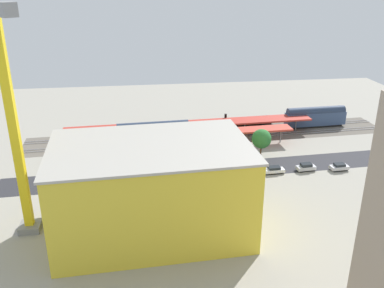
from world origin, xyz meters
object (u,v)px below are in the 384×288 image
Objects in this scene: freight_coach_far at (153,132)px; tower_crane at (4,104)px; box_truck_0 at (161,180)px; platform_canopy_far at (191,124)px; parked_car_0 at (339,167)px; parked_car_5 at (171,176)px; parked_car_3 at (244,172)px; street_tree_1 at (109,148)px; parked_car_2 at (274,170)px; street_tree_0 at (219,144)px; parked_car_1 at (306,167)px; traffic_light at (166,146)px; parked_car_4 at (207,175)px; street_tree_2 at (219,137)px; street_tree_3 at (262,139)px; platform_canopy_near at (199,133)px; construction_building at (152,190)px; passenger_coach at (315,116)px; locomotive at (248,124)px.

tower_crane is (24.77, 37.43, 19.62)m from freight_coach_far.
box_truck_0 is (-25.11, -11.29, -20.98)m from tower_crane.
tower_crane is at bearing 48.24° from platform_canopy_far.
freight_coach_far reaches higher than parked_car_0.
box_truck_0 is at bearing 51.95° from parked_car_5.
parked_car_3 is (-8.56, 24.85, -3.21)m from platform_canopy_far.
tower_crane reaches higher than street_tree_1.
parked_car_2 is 0.72× the size of street_tree_0.
parked_car_1 is 0.97× the size of parked_car_3.
traffic_light is (16.64, -8.18, 3.77)m from parked_car_3.
platform_canopy_far is 15.23× the size of parked_car_4.
street_tree_2 is (26.44, -9.50, 5.06)m from parked_car_0.
parked_car_0 is 0.95× the size of parked_car_4.
street_tree_0 is (26.42, -9.38, 3.51)m from parked_car_0.
street_tree_1 reaches higher than parked_car_5.
street_tree_0 is 12.64m from traffic_light.
box_truck_0 is (2.49, 3.18, 0.88)m from parked_car_5.
parked_car_1 is 31.02m from parked_car_5.
parked_car_0 is at bearing 140.63° from platform_canopy_far.
street_tree_3 is at bearing -179.30° from street_tree_1.
street_tree_3 is (-14.61, -8.35, 4.54)m from parked_car_4.
street_tree_3 is (-14.79, 16.82, 1.30)m from platform_canopy_far.
construction_building is (13.55, 36.22, 3.80)m from platform_canopy_near.
parked_car_0 is 0.13× the size of construction_building.
parked_car_4 is at bearing 2.21° from parked_car_3.
platform_canopy_near is 8.97m from street_tree_0.
tower_crane reaches higher than parked_car_1.
parked_car_4 is at bearing 64.53° from street_tree_0.
parked_car_1 is 1.07× the size of parked_car_5.
platform_canopy_far is 10.31× the size of street_tree_0.
parked_car_1 reaches higher than parked_car_2.
parked_car_4 reaches higher than parked_car_2.
street_tree_3 is at bearing -84.19° from parked_car_2.
platform_canopy_far is at bearing -107.11° from parked_car_5.
box_truck_0 is at bearing 10.30° from parked_car_3.
street_tree_1 is (25.90, 1.24, 0.71)m from street_tree_0.
street_tree_0 is (4.02, -8.82, 3.50)m from parked_car_3.
platform_canopy_near is 11.66× the size of parked_car_0.
parked_car_3 is at bearing 114.28° from street_tree_2.
parked_car_1 is 0.58× the size of street_tree_1.
passenger_coach is 4.29× the size of parked_car_0.
traffic_light is (-4.51, -27.35, -3.32)m from construction_building.
parked_car_4 is 23.33m from street_tree_1.
freight_coach_far is at bearing 11.39° from platform_canopy_far.
passenger_coach is (-37.42, -3.88, -0.72)m from platform_canopy_far.
tower_crane reaches higher than parked_car_5.
street_tree_2 is at bearing -176.98° from street_tree_1.
construction_building is (29.57, 47.91, 5.96)m from locomotive.
parked_car_0 is at bearing -159.66° from construction_building.
freight_coach_far is (11.51, -5.68, -1.02)m from platform_canopy_near.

